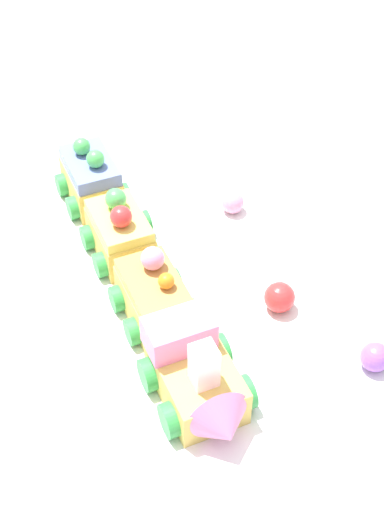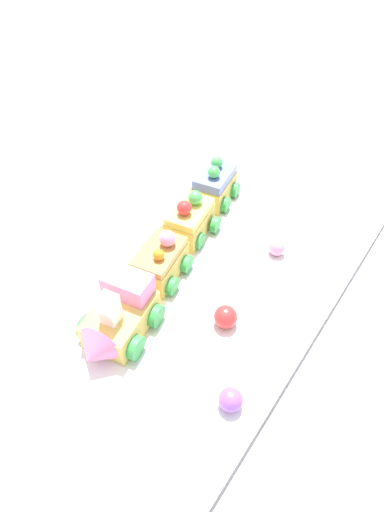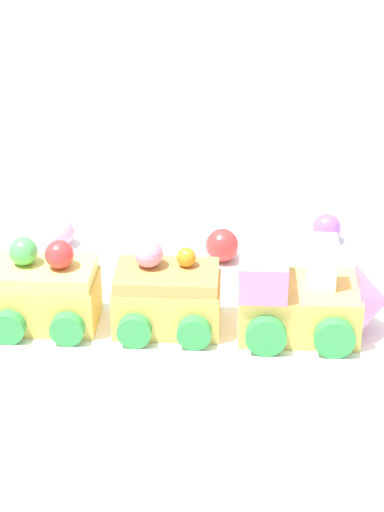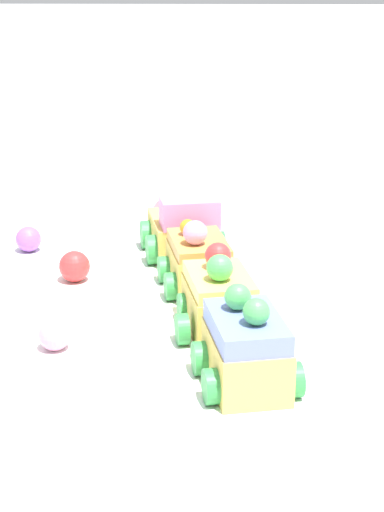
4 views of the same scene
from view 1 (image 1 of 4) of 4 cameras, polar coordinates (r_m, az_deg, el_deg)
name	(u,v)px [view 1 (image 1 of 4)]	position (r m, az deg, el deg)	size (l,w,h in m)	color
ground_plane	(160,296)	(0.70, -2.60, -3.24)	(10.00, 10.00, 0.00)	#B2B2B7
display_board	(159,292)	(0.70, -2.62, -2.91)	(0.72, 0.41, 0.01)	white
cake_train_locomotive	(199,381)	(0.59, 0.60, -10.01)	(0.12, 0.09, 0.08)	#E0BC56
cake_car_caramel	(154,296)	(0.65, -3.09, -3.23)	(0.09, 0.08, 0.07)	#E0BC56
cake_car_lemon	(120,233)	(0.72, -5.77, 1.81)	(0.09, 0.08, 0.07)	#E0BC56
cake_car_blueberry	(91,179)	(0.79, -8.05, 6.09)	(0.09, 0.08, 0.07)	#E0BC56
gumball_red	(279,297)	(0.67, 7.01, -3.29)	(0.03, 0.03, 0.03)	red
gumball_purple	(375,357)	(0.64, 14.44, -7.83)	(0.03, 0.03, 0.03)	#9956C6
gumball_pink	(233,202)	(0.77, 3.28, 4.31)	(0.02, 0.02, 0.02)	pink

